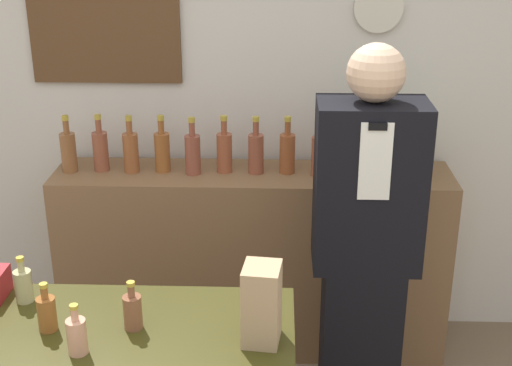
# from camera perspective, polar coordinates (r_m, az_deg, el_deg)

# --- Properties ---
(back_wall) EXTENTS (5.20, 0.09, 2.70)m
(back_wall) POSITION_cam_1_polar(r_m,az_deg,el_deg) (3.63, -2.40, 7.93)
(back_wall) COLOR silver
(back_wall) RESTS_ON ground_plane
(back_shelf) EXTENTS (1.96, 0.40, 0.97)m
(back_shelf) POSITION_cam_1_polar(r_m,az_deg,el_deg) (3.69, -0.26, -6.24)
(back_shelf) COLOR brown
(back_shelf) RESTS_ON ground_plane
(shopkeeper) EXTENTS (0.44, 0.27, 1.73)m
(shopkeeper) POSITION_cam_1_polar(r_m,az_deg,el_deg) (3.01, 8.70, -5.38)
(shopkeeper) COLOR black
(shopkeeper) RESTS_ON ground_plane
(potted_plant) EXTENTS (0.26, 0.26, 0.34)m
(potted_plant) POSITION_cam_1_polar(r_m,az_deg,el_deg) (3.44, 11.34, 3.25)
(potted_plant) COLOR #B27047
(potted_plant) RESTS_ON back_shelf
(paper_bag) EXTENTS (0.13, 0.14, 0.26)m
(paper_bag) POSITION_cam_1_polar(r_m,az_deg,el_deg) (2.22, 0.45, -9.67)
(paper_bag) COLOR tan
(paper_bag) RESTS_ON display_counter
(counter_bottle_1) EXTENTS (0.06, 0.06, 0.17)m
(counter_bottle_1) POSITION_cam_1_polar(r_m,az_deg,el_deg) (2.59, -18.11, -7.74)
(counter_bottle_1) COLOR tan
(counter_bottle_1) RESTS_ON display_counter
(counter_bottle_2) EXTENTS (0.06, 0.06, 0.17)m
(counter_bottle_2) POSITION_cam_1_polar(r_m,az_deg,el_deg) (2.40, -16.39, -9.91)
(counter_bottle_2) COLOR brown
(counter_bottle_2) RESTS_ON display_counter
(counter_bottle_3) EXTENTS (0.06, 0.06, 0.17)m
(counter_bottle_3) POSITION_cam_1_polar(r_m,az_deg,el_deg) (2.27, -14.14, -11.71)
(counter_bottle_3) COLOR tan
(counter_bottle_3) RESTS_ON display_counter
(counter_bottle_4) EXTENTS (0.06, 0.06, 0.17)m
(counter_bottle_4) POSITION_cam_1_polar(r_m,az_deg,el_deg) (2.35, -9.84, -10.03)
(counter_bottle_4) COLOR brown
(counter_bottle_4) RESTS_ON display_counter
(shelf_bottle_0) EXTENTS (0.08, 0.08, 0.28)m
(shelf_bottle_0) POSITION_cam_1_polar(r_m,az_deg,el_deg) (3.59, -14.78, 2.51)
(shelf_bottle_0) COLOR brown
(shelf_bottle_0) RESTS_ON back_shelf
(shelf_bottle_1) EXTENTS (0.08, 0.08, 0.28)m
(shelf_bottle_1) POSITION_cam_1_polar(r_m,az_deg,el_deg) (3.57, -12.34, 2.62)
(shelf_bottle_1) COLOR brown
(shelf_bottle_1) RESTS_ON back_shelf
(shelf_bottle_2) EXTENTS (0.08, 0.08, 0.28)m
(shelf_bottle_2) POSITION_cam_1_polar(r_m,az_deg,el_deg) (3.52, -9.99, 2.54)
(shelf_bottle_2) COLOR brown
(shelf_bottle_2) RESTS_ON back_shelf
(shelf_bottle_3) EXTENTS (0.08, 0.08, 0.28)m
(shelf_bottle_3) POSITION_cam_1_polar(r_m,az_deg,el_deg) (3.51, -7.51, 2.58)
(shelf_bottle_3) COLOR brown
(shelf_bottle_3) RESTS_ON back_shelf
(shelf_bottle_4) EXTENTS (0.08, 0.08, 0.28)m
(shelf_bottle_4) POSITION_cam_1_polar(r_m,az_deg,el_deg) (3.46, -5.09, 2.41)
(shelf_bottle_4) COLOR brown
(shelf_bottle_4) RESTS_ON back_shelf
(shelf_bottle_5) EXTENTS (0.08, 0.08, 0.28)m
(shelf_bottle_5) POSITION_cam_1_polar(r_m,az_deg,el_deg) (3.47, -2.52, 2.57)
(shelf_bottle_5) COLOR brown
(shelf_bottle_5) RESTS_ON back_shelf
(shelf_bottle_6) EXTENTS (0.08, 0.08, 0.28)m
(shelf_bottle_6) POSITION_cam_1_polar(r_m,az_deg,el_deg) (3.46, -0.01, 2.50)
(shelf_bottle_6) COLOR brown
(shelf_bottle_6) RESTS_ON back_shelf
(shelf_bottle_7) EXTENTS (0.08, 0.08, 0.28)m
(shelf_bottle_7) POSITION_cam_1_polar(r_m,az_deg,el_deg) (3.46, 2.52, 2.50)
(shelf_bottle_7) COLOR brown
(shelf_bottle_7) RESTS_ON back_shelf
(shelf_bottle_8) EXTENTS (0.08, 0.08, 0.28)m
(shelf_bottle_8) POSITION_cam_1_polar(r_m,az_deg,el_deg) (3.44, 5.07, 2.30)
(shelf_bottle_8) COLOR brown
(shelf_bottle_8) RESTS_ON back_shelf
(shelf_bottle_9) EXTENTS (0.08, 0.08, 0.28)m
(shelf_bottle_9) POSITION_cam_1_polar(r_m,az_deg,el_deg) (3.47, 7.57, 2.37)
(shelf_bottle_9) COLOR brown
(shelf_bottle_9) RESTS_ON back_shelf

